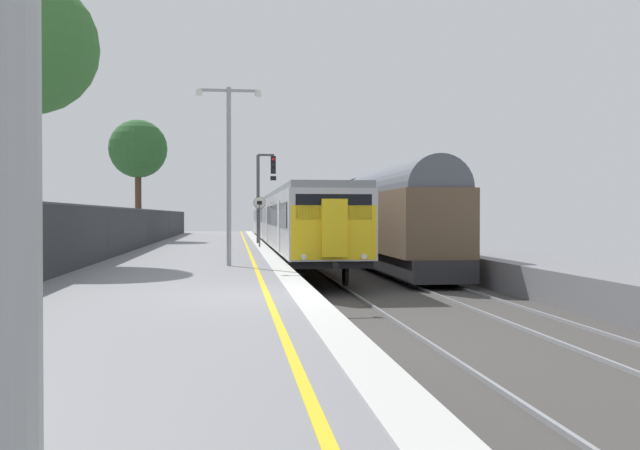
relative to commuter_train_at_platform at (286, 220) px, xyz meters
The scene contains 8 objects.
ground 27.66m from the commuter_train_at_platform, 88.87° to the right, with size 17.40×110.00×1.21m.
commuter_train_at_platform is the anchor object (origin of this frame).
freight_train_adjacent_track 12.99m from the commuter_train_at_platform, 72.04° to the left, with size 2.60×61.85×4.63m.
signal_gantry 3.17m from the commuter_train_at_platform, 125.07° to the right, with size 1.10×0.24×5.01m.
speed_limit_sign 7.24m from the commuter_train_at_platform, 104.79° to the right, with size 0.59×0.08×2.47m.
platform_lamp_mid 19.93m from the commuter_train_at_platform, 99.40° to the right, with size 2.00×0.20×5.50m.
background_tree_left 10.50m from the commuter_train_at_platform, 160.17° to the left, with size 3.60×3.60×7.51m.
background_tree_centre 20.45m from the commuter_train_at_platform, 119.88° to the right, with size 4.55×4.55×9.48m.
Camera 1 is at (-0.98, -13.53, 1.55)m, focal length 38.94 mm.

